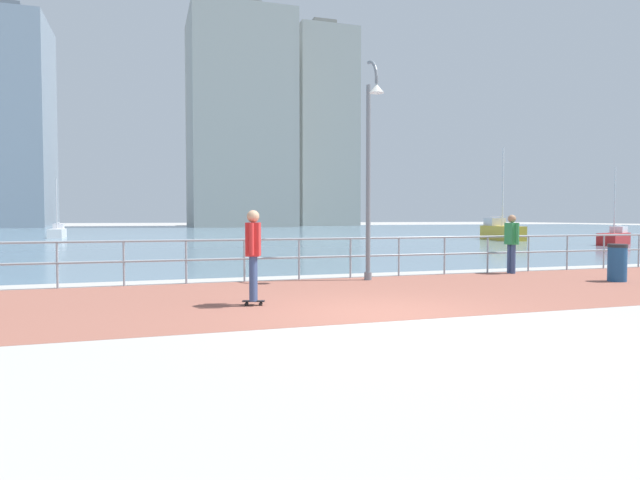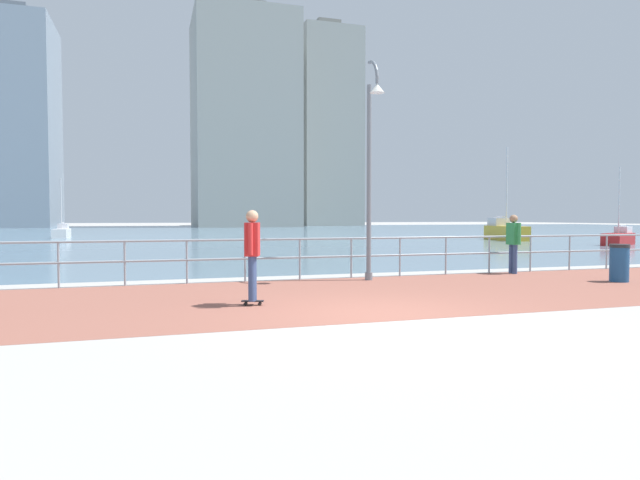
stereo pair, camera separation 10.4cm
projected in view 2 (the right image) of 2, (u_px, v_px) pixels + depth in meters
The scene contains 14 objects.
ground at pixel (196, 236), 46.97m from camera, with size 220.00×220.00×0.00m, color #ADAAA5.
brick_paving at pixel (336, 295), 11.05m from camera, with size 28.00×5.75×0.01m, color #935647.
harbor_water at pixel (188, 232), 56.73m from camera, with size 180.00×88.00×0.00m, color slate.
waterfront_railing at pixel (300, 251), 13.76m from camera, with size 25.25×0.06×1.07m.
lamppost at pixel (371, 159), 13.42m from camera, with size 0.36×0.82×5.49m.
skateboarder at pixel (252, 248), 9.73m from camera, with size 0.41×0.55×1.72m.
bystander at pixel (513, 239), 15.23m from camera, with size 0.25×0.55×1.66m.
trash_bin at pixel (619, 263), 13.33m from camera, with size 0.46×0.46×0.93m.
sailboat_gray at pixel (62, 232), 41.78m from camera, with size 1.08×3.26×4.55m.
sailboat_navy at pixel (619, 238), 30.96m from camera, with size 3.25×2.40×4.46m.
sailboat_teal at pixel (505, 231), 37.80m from camera, with size 2.41×4.78×6.44m.
tower_concrete at pixel (16, 124), 84.10m from camera, with size 11.29×14.04×33.99m.
tower_slate at pixel (244, 122), 90.53m from camera, with size 16.47×15.81×36.66m.
tower_steel at pixel (326, 129), 102.63m from camera, with size 11.02×12.38×38.19m.
Camera 2 is at (-3.58, -8.05, 1.60)m, focal length 30.38 mm.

